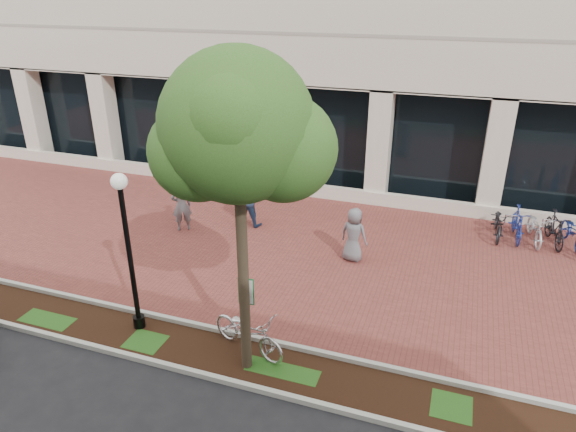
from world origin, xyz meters
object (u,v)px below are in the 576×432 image
(pedestrian_left, at_px, (181,205))
(street_tree, at_px, (240,136))
(locked_bicycle, at_px, (248,332))
(bike_rack_cluster, at_px, (536,227))
(parking_sign, at_px, (247,307))
(pedestrian_mid, at_px, (248,198))
(lamppost, at_px, (128,245))
(pedestrian_right, at_px, (354,235))

(pedestrian_left, bearing_deg, street_tree, 96.12)
(locked_bicycle, xyz_separation_m, bike_rack_cluster, (6.50, 8.02, -0.02))
(parking_sign, relative_size, pedestrian_mid, 1.14)
(lamppost, height_order, locked_bicycle, lamppost)
(street_tree, distance_m, pedestrian_mid, 8.32)
(locked_bicycle, bearing_deg, pedestrian_right, 4.38)
(locked_bicycle, bearing_deg, parking_sign, -137.23)
(street_tree, xyz_separation_m, pedestrian_right, (1.07, 5.37, -4.28))
(lamppost, height_order, pedestrian_right, lamppost)
(pedestrian_mid, distance_m, bike_rack_cluster, 9.35)
(street_tree, height_order, locked_bicycle, street_tree)
(lamppost, relative_size, street_tree, 0.59)
(parking_sign, bearing_deg, lamppost, 166.28)
(lamppost, distance_m, pedestrian_right, 6.60)
(locked_bicycle, bearing_deg, pedestrian_left, 60.97)
(locked_bicycle, relative_size, pedestrian_right, 1.19)
(locked_bicycle, distance_m, pedestrian_right, 5.08)
(locked_bicycle, relative_size, pedestrian_mid, 1.01)
(lamppost, height_order, pedestrian_left, lamppost)
(parking_sign, height_order, pedestrian_mid, parking_sign)
(lamppost, bearing_deg, bike_rack_cluster, 40.84)
(pedestrian_mid, bearing_deg, lamppost, 89.79)
(pedestrian_right, bearing_deg, pedestrian_left, 10.71)
(pedestrian_left, distance_m, bike_rack_cluster, 11.47)
(pedestrian_left, xyz_separation_m, pedestrian_right, (5.85, -0.15, -0.06))
(locked_bicycle, bearing_deg, lamppost, 109.98)
(street_tree, relative_size, locked_bicycle, 3.38)
(parking_sign, xyz_separation_m, street_tree, (0.04, -0.09, 3.67))
(street_tree, bearing_deg, pedestrian_right, 78.76)
(street_tree, bearing_deg, locked_bicycle, 113.76)
(lamppost, bearing_deg, pedestrian_right, 50.36)
(street_tree, distance_m, bike_rack_cluster, 11.52)
(street_tree, relative_size, pedestrian_mid, 3.42)
(pedestrian_left, bearing_deg, locked_bicycle, 97.35)
(pedestrian_left, bearing_deg, bike_rack_cluster, 160.18)
(locked_bicycle, relative_size, bike_rack_cluster, 0.65)
(parking_sign, bearing_deg, street_tree, -74.70)
(pedestrian_right, bearing_deg, locked_bicycle, 87.75)
(pedestrian_left, distance_m, pedestrian_mid, 2.22)
(locked_bicycle, bearing_deg, street_tree, -137.38)
(lamppost, relative_size, pedestrian_right, 2.36)
(pedestrian_mid, height_order, pedestrian_right, pedestrian_mid)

